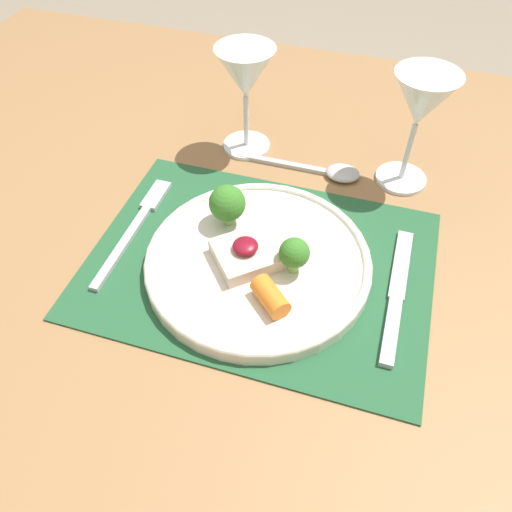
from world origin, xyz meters
TOP-DOWN VIEW (x-y plane):
  - ground_plane at (0.00, 0.00)m, footprint 8.00×8.00m
  - dining_table at (0.00, 0.00)m, footprint 1.55×1.22m
  - placemat at (0.00, 0.00)m, footprint 0.44×0.32m
  - dinner_plate at (-0.00, -0.01)m, footprint 0.29×0.29m
  - fork at (-0.18, 0.02)m, footprint 0.02×0.21m
  - knife at (0.18, -0.01)m, footprint 0.02×0.21m
  - spoon at (0.05, 0.21)m, footprint 0.20×0.04m
  - wine_glass_near at (0.16, 0.23)m, footprint 0.09×0.09m
  - wine_glass_far at (-0.09, 0.24)m, footprint 0.09×0.09m

SIDE VIEW (x-z plane):
  - ground_plane at x=0.00m, z-range 0.00..0.00m
  - dining_table at x=0.00m, z-range 0.29..1.01m
  - placemat at x=0.00m, z-range 0.72..0.72m
  - fork at x=-0.18m, z-range 0.72..0.73m
  - knife at x=0.18m, z-range 0.72..0.73m
  - spoon at x=0.05m, z-range 0.72..0.74m
  - dinner_plate at x=0.00m, z-range 0.70..0.78m
  - wine_glass_far at x=-0.09m, z-range 0.76..0.93m
  - wine_glass_near at x=0.16m, z-range 0.76..0.94m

